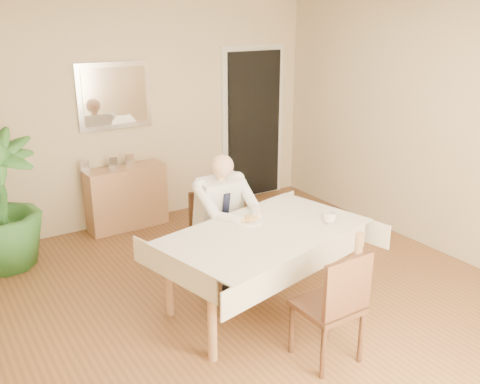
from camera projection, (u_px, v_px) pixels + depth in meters
room at (263, 163)px, 4.35m from camera, size 5.00×5.02×2.60m
doorway at (253, 125)px, 7.19m from camera, size 0.96×0.07×2.10m
mirror at (115, 96)px, 6.06m from camera, size 0.86×0.04×0.76m
dining_table at (265, 240)px, 4.45m from camera, size 1.93×1.39×0.75m
chair_far at (213, 228)px, 5.21m from camera, size 0.42×0.43×0.83m
chair_near at (335, 303)px, 3.81m from camera, size 0.43×0.43×0.90m
seated_man at (228, 215)px, 4.91m from camera, size 0.48×0.72×1.24m
plate at (248, 221)px, 4.59m from camera, size 0.26×0.26×0.02m
food at (248, 219)px, 4.58m from camera, size 0.14×0.14×0.06m
knife at (256, 221)px, 4.56m from camera, size 0.01×0.13×0.01m
fork at (248, 223)px, 4.52m from camera, size 0.01×0.13×0.01m
coffee_mug at (329, 217)px, 4.57m from camera, size 0.13×0.13×0.09m
sideboard at (127, 197)px, 6.33m from camera, size 0.94×0.34×0.74m
photo_frame_left at (85, 167)px, 5.98m from camera, size 0.10×0.02×0.14m
photo_frame_center at (113, 163)px, 6.12m from camera, size 0.10×0.02×0.14m
photo_frame_right at (130, 160)px, 6.26m from camera, size 0.10×0.02×0.14m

